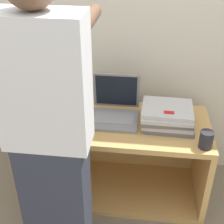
# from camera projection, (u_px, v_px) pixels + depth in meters

# --- Properties ---
(ground_plane) EXTENTS (12.00, 12.00, 0.00)m
(ground_plane) POSITION_uv_depth(u_px,v_px,m) (108.00, 217.00, 2.08)
(ground_plane) COLOR #756B5B
(wall_back) EXTENTS (8.00, 0.05, 2.40)m
(wall_back) POSITION_uv_depth(u_px,v_px,m) (121.00, 10.00, 2.02)
(wall_back) COLOR beige
(wall_back) RESTS_ON ground_plane
(cart) EXTENTS (1.24, 0.55, 0.58)m
(cart) POSITION_uv_depth(u_px,v_px,m) (114.00, 151.00, 2.22)
(cart) COLOR tan
(cart) RESTS_ON ground_plane
(laptop_open) EXTENTS (0.31, 0.30, 0.27)m
(laptop_open) POSITION_uv_depth(u_px,v_px,m) (115.00, 110.00, 2.03)
(laptop_open) COLOR gray
(laptop_open) RESTS_ON cart
(laptop_stack_left) EXTENTS (0.32, 0.27, 0.08)m
(laptop_stack_left) POSITION_uv_depth(u_px,v_px,m) (61.00, 113.00, 2.03)
(laptop_stack_left) COLOR #232326
(laptop_stack_left) RESTS_ON cart
(laptop_stack_right) EXTENTS (0.33, 0.28, 0.13)m
(laptop_stack_right) POSITION_uv_depth(u_px,v_px,m) (167.00, 116.00, 1.95)
(laptop_stack_right) COLOR slate
(laptop_stack_right) RESTS_ON cart
(person) EXTENTS (0.40, 0.53, 1.61)m
(person) POSITION_uv_depth(u_px,v_px,m) (50.00, 137.00, 1.49)
(person) COLOR #2D3342
(person) RESTS_ON ground_plane
(mug) EXTENTS (0.08, 0.08, 0.10)m
(mug) POSITION_uv_depth(u_px,v_px,m) (206.00, 140.00, 1.75)
(mug) COLOR #232328
(mug) RESTS_ON cart
(inventory_tag) EXTENTS (0.06, 0.02, 0.01)m
(inventory_tag) POSITION_uv_depth(u_px,v_px,m) (169.00, 112.00, 1.86)
(inventory_tag) COLOR red
(inventory_tag) RESTS_ON laptop_stack_right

